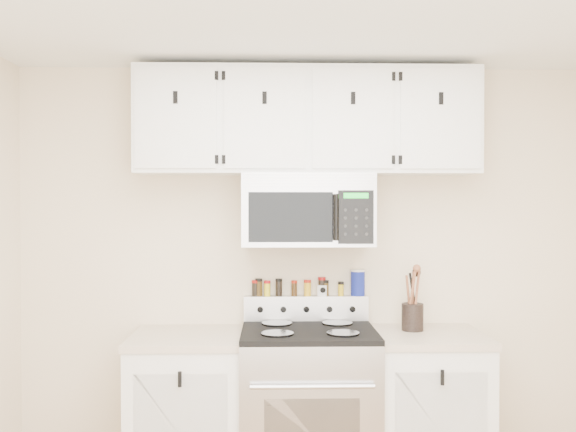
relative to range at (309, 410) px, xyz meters
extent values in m
cube|color=beige|center=(0.00, 0.32, 0.76)|extent=(3.50, 0.01, 2.50)
cube|color=#B7B7BA|center=(0.00, 0.00, -0.03)|extent=(0.76, 0.65, 0.92)
cube|color=black|center=(0.00, 0.00, 0.45)|extent=(0.76, 0.65, 0.03)
cube|color=#B7B7BA|center=(0.00, 0.28, 0.54)|extent=(0.76, 0.08, 0.15)
cylinder|color=black|center=(-0.18, -0.15, 0.47)|extent=(0.18, 0.18, 0.01)
cylinder|color=black|center=(0.18, -0.15, 0.47)|extent=(0.18, 0.18, 0.01)
cylinder|color=black|center=(-0.18, 0.15, 0.47)|extent=(0.18, 0.18, 0.01)
cylinder|color=black|center=(0.18, 0.15, 0.47)|extent=(0.18, 0.18, 0.01)
cube|color=white|center=(-0.69, 0.02, -0.05)|extent=(0.62, 0.60, 0.88)
cube|color=tan|center=(-0.69, 0.02, 0.41)|extent=(0.64, 0.62, 0.04)
cube|color=white|center=(0.69, 0.02, -0.05)|extent=(0.62, 0.60, 0.88)
cube|color=tan|center=(0.69, 0.02, 0.41)|extent=(0.64, 0.62, 0.04)
cube|color=#9E9EA3|center=(0.00, 0.13, 1.14)|extent=(0.76, 0.38, 0.42)
cube|color=#B7B7BA|center=(0.00, -0.06, 1.31)|extent=(0.73, 0.01, 0.08)
cube|color=black|center=(-0.10, -0.07, 1.10)|extent=(0.47, 0.01, 0.28)
cube|color=black|center=(0.26, -0.07, 1.10)|extent=(0.20, 0.01, 0.30)
cylinder|color=black|center=(0.15, -0.10, 1.10)|extent=(0.03, 0.03, 0.26)
cube|color=white|center=(0.00, 0.16, 1.66)|extent=(2.00, 0.33, 0.62)
cube|color=white|center=(-0.75, -0.01, 1.66)|extent=(0.46, 0.01, 0.57)
cube|color=black|center=(-0.75, -0.02, 1.77)|extent=(0.02, 0.01, 0.07)
cube|color=white|center=(-0.25, -0.01, 1.66)|extent=(0.46, 0.01, 0.57)
cube|color=black|center=(-0.25, -0.02, 1.77)|extent=(0.03, 0.01, 0.07)
cube|color=white|center=(0.25, -0.01, 1.66)|extent=(0.46, 0.01, 0.57)
cube|color=black|center=(0.25, -0.02, 1.77)|extent=(0.03, 0.01, 0.07)
cube|color=white|center=(0.75, -0.01, 1.66)|extent=(0.46, 0.01, 0.57)
cube|color=black|center=(0.75, -0.02, 1.77)|extent=(0.02, 0.01, 0.07)
cylinder|color=black|center=(0.62, 0.09, 0.51)|extent=(0.13, 0.13, 0.16)
cylinder|color=brown|center=(0.62, 0.09, 0.63)|extent=(0.01, 0.01, 0.30)
cylinder|color=brown|center=(0.64, 0.08, 0.64)|extent=(0.01, 0.01, 0.32)
cylinder|color=brown|center=(0.60, 0.11, 0.62)|extent=(0.01, 0.01, 0.27)
cylinder|color=black|center=(0.63, 0.12, 0.63)|extent=(0.01, 0.01, 0.28)
cylinder|color=brown|center=(0.61, 0.07, 0.64)|extent=(0.01, 0.01, 0.31)
cube|color=silver|center=(0.10, 0.28, 0.65)|extent=(0.07, 0.06, 0.07)
cylinder|color=navy|center=(0.32, 0.28, 0.69)|extent=(0.09, 0.09, 0.15)
cylinder|color=white|center=(0.32, 0.28, 0.77)|extent=(0.09, 0.09, 0.01)
cylinder|color=black|center=(-0.31, 0.28, 0.65)|extent=(0.04, 0.04, 0.08)
cylinder|color=#9C100C|center=(-0.31, 0.28, 0.70)|extent=(0.04, 0.04, 0.02)
cylinder|color=#412D0F|center=(-0.29, 0.28, 0.66)|extent=(0.04, 0.04, 0.09)
cylinder|color=black|center=(-0.29, 0.28, 0.71)|extent=(0.04, 0.04, 0.02)
cylinder|color=yellow|center=(-0.24, 0.28, 0.65)|extent=(0.04, 0.04, 0.08)
cylinder|color=#B30D13|center=(-0.24, 0.28, 0.70)|extent=(0.04, 0.04, 0.02)
cylinder|color=black|center=(-0.17, 0.28, 0.66)|extent=(0.04, 0.04, 0.09)
cylinder|color=black|center=(-0.17, 0.28, 0.71)|extent=(0.04, 0.04, 0.02)
cylinder|color=#3A240D|center=(-0.07, 0.28, 0.65)|extent=(0.03, 0.03, 0.08)
cylinder|color=#A71F0C|center=(-0.07, 0.28, 0.70)|extent=(0.04, 0.04, 0.02)
cylinder|color=gold|center=(0.01, 0.28, 0.65)|extent=(0.04, 0.04, 0.08)
cylinder|color=#AB190D|center=(0.01, 0.28, 0.70)|extent=(0.04, 0.04, 0.02)
cylinder|color=black|center=(0.10, 0.28, 0.66)|extent=(0.04, 0.04, 0.10)
cylinder|color=#A10C0E|center=(0.10, 0.28, 0.72)|extent=(0.05, 0.05, 0.02)
cylinder|color=#473311|center=(0.12, 0.28, 0.65)|extent=(0.04, 0.04, 0.08)
cylinder|color=black|center=(0.12, 0.28, 0.70)|extent=(0.04, 0.04, 0.02)
cylinder|color=gold|center=(0.22, 0.28, 0.65)|extent=(0.03, 0.03, 0.07)
cylinder|color=black|center=(0.22, 0.28, 0.69)|extent=(0.04, 0.04, 0.02)
camera|label=1|loc=(-0.21, -3.64, 1.17)|focal=40.00mm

